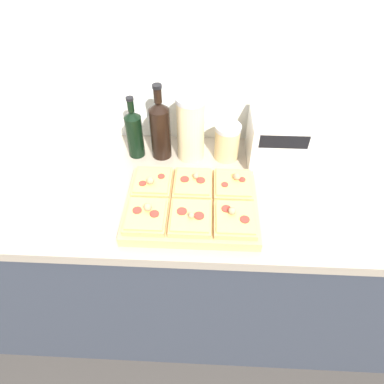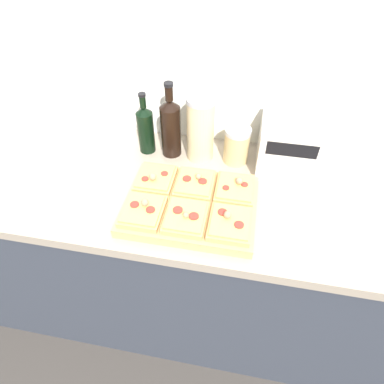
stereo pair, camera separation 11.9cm
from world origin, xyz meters
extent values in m
plane|color=#3D3833|center=(0.00, 0.00, 0.00)|extent=(12.00, 12.00, 0.00)
cube|color=silver|center=(0.00, 0.68, 1.25)|extent=(6.00, 0.06, 2.50)
cube|color=#333842|center=(0.00, 0.32, 0.44)|extent=(2.60, 0.64, 0.87)
cube|color=gray|center=(0.00, 0.32, 0.89)|extent=(2.63, 0.67, 0.04)
cube|color=tan|center=(0.02, 0.21, 0.93)|extent=(0.46, 0.35, 0.04)
cube|color=tan|center=(-0.13, 0.29, 0.96)|extent=(0.14, 0.16, 0.02)
cube|color=#E5A856|center=(-0.13, 0.29, 0.97)|extent=(0.12, 0.14, 0.01)
cylinder|color=#AD2D23|center=(-0.16, 0.26, 0.98)|extent=(0.03, 0.03, 0.00)
cylinder|color=#AD2D23|center=(-0.10, 0.30, 0.98)|extent=(0.03, 0.03, 0.00)
sphere|color=#937A5B|center=(-0.13, 0.27, 0.99)|extent=(0.03, 0.03, 0.03)
cube|color=tan|center=(0.02, 0.29, 0.96)|extent=(0.14, 0.16, 0.02)
cube|color=#E5A856|center=(0.02, 0.29, 0.97)|extent=(0.12, 0.14, 0.01)
cylinder|color=#AD2D23|center=(-0.01, 0.29, 0.98)|extent=(0.03, 0.03, 0.00)
cylinder|color=#AD2D23|center=(0.05, 0.29, 0.98)|extent=(0.03, 0.03, 0.00)
sphere|color=#937A5B|center=(0.03, 0.30, 0.99)|extent=(0.02, 0.02, 0.02)
cube|color=tan|center=(0.16, 0.29, 0.96)|extent=(0.14, 0.16, 0.02)
cube|color=#E5A856|center=(0.16, 0.29, 0.97)|extent=(0.12, 0.14, 0.01)
cylinder|color=#AD2D23|center=(0.13, 0.27, 0.98)|extent=(0.02, 0.02, 0.00)
cylinder|color=#AD2D23|center=(0.20, 0.30, 0.98)|extent=(0.02, 0.02, 0.00)
sphere|color=#937A5B|center=(0.18, 0.30, 0.99)|extent=(0.03, 0.03, 0.03)
cube|color=tan|center=(-0.13, 0.12, 0.96)|extent=(0.14, 0.16, 0.02)
cube|color=#E5A856|center=(-0.13, 0.12, 0.97)|extent=(0.12, 0.14, 0.01)
cylinder|color=#AD2D23|center=(-0.16, 0.13, 0.98)|extent=(0.03, 0.03, 0.00)
cylinder|color=#AD2D23|center=(-0.10, 0.12, 0.98)|extent=(0.03, 0.03, 0.00)
sphere|color=#937A5B|center=(-0.12, 0.14, 0.99)|extent=(0.03, 0.03, 0.03)
cube|color=tan|center=(0.02, 0.12, 0.96)|extent=(0.14, 0.16, 0.02)
cube|color=#E5A856|center=(0.02, 0.12, 0.97)|extent=(0.12, 0.14, 0.01)
cylinder|color=#AD2D23|center=(-0.01, 0.13, 0.98)|extent=(0.03, 0.03, 0.00)
cylinder|color=#AD2D23|center=(0.05, 0.12, 0.98)|extent=(0.03, 0.03, 0.00)
sphere|color=#937A5B|center=(0.02, 0.11, 0.99)|extent=(0.02, 0.02, 0.02)
cube|color=tan|center=(0.16, 0.12, 0.96)|extent=(0.14, 0.16, 0.02)
cube|color=#E5A856|center=(0.16, 0.12, 0.97)|extent=(0.12, 0.14, 0.01)
cylinder|color=#AD2D23|center=(0.14, 0.15, 0.98)|extent=(0.03, 0.03, 0.00)
cylinder|color=#AD2D23|center=(0.19, 0.11, 0.98)|extent=(0.03, 0.03, 0.00)
sphere|color=#937A5B|center=(0.15, 0.13, 0.99)|extent=(0.03, 0.03, 0.03)
cylinder|color=black|center=(-0.23, 0.51, 1.00)|extent=(0.07, 0.07, 0.18)
cone|color=black|center=(-0.23, 0.51, 1.10)|extent=(0.07, 0.07, 0.03)
cylinder|color=black|center=(-0.23, 0.51, 1.14)|extent=(0.03, 0.03, 0.05)
cylinder|color=black|center=(-0.23, 0.51, 1.17)|extent=(0.03, 0.03, 0.01)
cylinder|color=black|center=(-0.12, 0.51, 1.02)|extent=(0.08, 0.08, 0.21)
cone|color=black|center=(-0.12, 0.51, 1.14)|extent=(0.08, 0.08, 0.03)
cylinder|color=black|center=(-0.12, 0.51, 1.19)|extent=(0.03, 0.03, 0.06)
cylinder|color=black|center=(-0.12, 0.51, 1.22)|extent=(0.04, 0.04, 0.01)
cylinder|color=beige|center=(0.00, 0.51, 1.04)|extent=(0.11, 0.11, 0.25)
cylinder|color=#B2B2B7|center=(0.00, 0.51, 1.17)|extent=(0.11, 0.11, 0.02)
cylinder|color=tan|center=(0.15, 0.51, 0.98)|extent=(0.10, 0.10, 0.13)
cylinder|color=#B2B2B7|center=(0.15, 0.51, 1.06)|extent=(0.10, 0.10, 0.02)
cube|color=beige|center=(0.34, 0.51, 1.01)|extent=(0.22, 0.22, 0.20)
cube|color=black|center=(0.34, 0.41, 1.07)|extent=(0.18, 0.01, 0.06)
cube|color=black|center=(0.47, 0.51, 1.02)|extent=(0.02, 0.02, 0.02)
camera|label=1|loc=(0.06, -0.62, 1.81)|focal=32.00mm
camera|label=2|loc=(0.18, -0.60, 1.81)|focal=32.00mm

